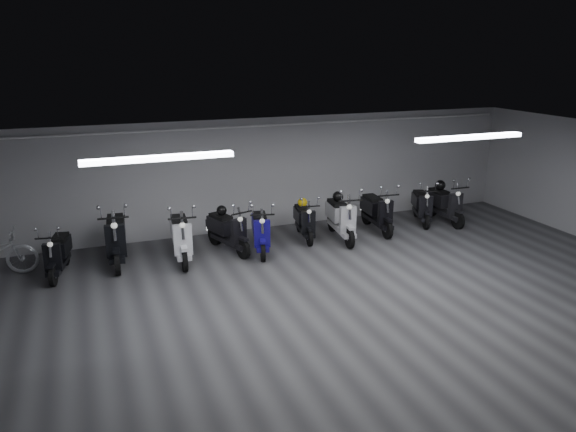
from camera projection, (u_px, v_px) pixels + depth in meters
name	position (u px, v px, depth m)	size (l,w,h in m)	color
floor	(351.00, 311.00, 9.60)	(14.00, 10.00, 0.01)	#3B3B3E
ceiling	(357.00, 153.00, 8.78)	(14.00, 10.00, 0.01)	gray
back_wall	(261.00, 174.00, 13.66)	(14.00, 0.01, 2.80)	#A8A7AA
fluor_strip_left	(159.00, 158.00, 8.67)	(2.40, 0.18, 0.08)	white
fluor_strip_right	(470.00, 137.00, 10.71)	(2.40, 0.18, 0.08)	white
conduit	(262.00, 126.00, 13.23)	(0.05, 0.05, 13.60)	white
scooter_0	(57.00, 247.00, 10.94)	(0.54, 1.62, 1.20)	black
scooter_1	(116.00, 230.00, 11.53)	(0.67, 2.00, 1.49)	black
scooter_2	(181.00, 229.00, 11.68)	(0.63, 1.90, 1.41)	white
scooter_3	(228.00, 224.00, 12.22)	(0.58, 1.73, 1.29)	black
scooter_4	(261.00, 225.00, 12.20)	(0.58, 1.74, 1.29)	navy
scooter_5	(305.00, 215.00, 13.07)	(0.53, 1.59, 1.18)	black
scooter_6	(341.00, 211.00, 13.01)	(0.62, 1.87, 1.40)	silver
scooter_7	(377.00, 205.00, 13.60)	(0.60, 1.80, 1.34)	black
scooter_8	(422.00, 200.00, 14.27)	(0.55, 1.66, 1.23)	black
scooter_9	(445.00, 198.00, 14.29)	(0.59, 1.78, 1.32)	black
helmet_0	(303.00, 202.00, 13.20)	(0.23, 0.23, 0.23)	yellow
helmet_1	(440.00, 185.00, 14.42)	(0.27, 0.27, 0.27)	black
helmet_2	(338.00, 197.00, 13.16)	(0.26, 0.26, 0.26)	black
helmet_3	(222.00, 210.00, 12.32)	(0.23, 0.23, 0.23)	black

